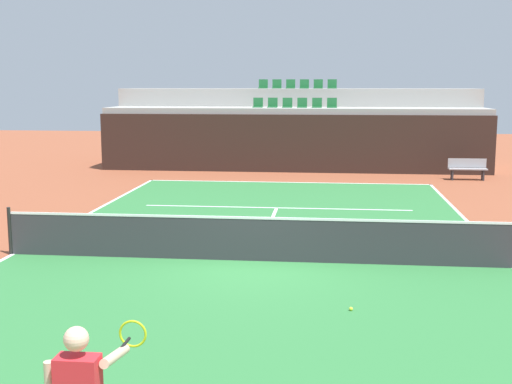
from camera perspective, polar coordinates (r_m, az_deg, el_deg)
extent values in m
plane|color=brown|center=(14.70, -0.20, -5.86)|extent=(80.00, 80.00, 0.00)
cube|color=#2D7238|center=(14.70, -0.20, -5.84)|extent=(11.00, 24.00, 0.01)
cube|color=white|center=(26.39, 2.70, 0.82)|extent=(11.00, 0.10, 0.00)
cube|color=white|center=(16.22, -19.78, -4.94)|extent=(0.10, 24.00, 0.00)
cube|color=white|center=(20.92, 1.76, -1.34)|extent=(8.26, 0.10, 0.00)
cube|color=white|center=(17.79, 0.96, -3.19)|extent=(0.10, 6.40, 0.00)
cube|color=black|center=(29.44, 3.11, 4.10)|extent=(17.05, 0.30, 2.50)
cube|color=#9E9E99|center=(30.78, 3.25, 4.55)|extent=(17.05, 2.40, 2.76)
cube|color=#9E9E99|center=(33.14, 3.47, 5.59)|extent=(17.05, 2.40, 3.59)
cube|color=#1E6633|center=(30.83, 0.14, 7.17)|extent=(0.44, 0.44, 0.04)
cube|color=#1E6633|center=(31.02, 0.18, 7.59)|extent=(0.44, 0.04, 0.40)
cube|color=#1E6633|center=(30.77, 1.39, 7.17)|extent=(0.44, 0.44, 0.04)
cube|color=#1E6633|center=(30.96, 1.42, 7.59)|extent=(0.44, 0.04, 0.40)
cube|color=#1E6633|center=(30.72, 2.64, 7.16)|extent=(0.44, 0.44, 0.04)
cube|color=#1E6633|center=(30.91, 2.67, 7.58)|extent=(0.44, 0.04, 0.40)
cube|color=#1E6633|center=(30.68, 3.90, 7.14)|extent=(0.44, 0.44, 0.04)
cube|color=#1E6633|center=(30.88, 3.92, 7.56)|extent=(0.44, 0.04, 0.40)
cube|color=#1E6633|center=(30.66, 5.16, 7.13)|extent=(0.44, 0.44, 0.04)
cube|color=#1E6633|center=(30.86, 5.17, 7.55)|extent=(0.44, 0.04, 0.40)
cube|color=#1E6633|center=(30.66, 6.41, 7.11)|extent=(0.44, 0.44, 0.04)
cube|color=#1E6633|center=(30.85, 6.42, 7.53)|extent=(0.44, 0.04, 0.40)
cube|color=#1E6633|center=(33.20, 0.59, 8.75)|extent=(0.44, 0.44, 0.04)
cube|color=#1E6633|center=(33.40, 0.62, 9.13)|extent=(0.44, 0.04, 0.40)
cube|color=#1E6633|center=(33.14, 1.75, 8.75)|extent=(0.44, 0.44, 0.04)
cube|color=#1E6633|center=(33.34, 1.78, 9.13)|extent=(0.44, 0.04, 0.40)
cube|color=#1E6633|center=(33.10, 2.92, 8.74)|extent=(0.44, 0.44, 0.04)
cube|color=#1E6633|center=(33.30, 2.94, 9.12)|extent=(0.44, 0.04, 0.40)
cube|color=#1E6633|center=(33.06, 4.09, 8.73)|extent=(0.44, 0.44, 0.04)
cube|color=#1E6633|center=(33.26, 4.10, 9.11)|extent=(0.44, 0.04, 0.40)
cube|color=#1E6633|center=(33.05, 5.26, 8.71)|extent=(0.44, 0.44, 0.04)
cube|color=#1E6633|center=(33.25, 5.27, 9.10)|extent=(0.44, 0.04, 0.40)
cube|color=#1E6633|center=(33.04, 6.43, 8.70)|extent=(0.44, 0.44, 0.04)
cube|color=#1E6633|center=(33.24, 6.44, 9.08)|extent=(0.44, 0.04, 0.40)
cylinder|color=black|center=(16.13, -20.04, -3.09)|extent=(0.08, 0.08, 1.07)
cube|color=#333338|center=(14.59, -0.20, -4.07)|extent=(10.90, 0.02, 0.92)
cube|color=white|center=(14.49, -0.20, -2.20)|extent=(10.90, 0.04, 0.05)
sphere|color=beige|center=(6.17, -14.91, -11.88)|extent=(0.22, 0.22, 0.22)
cylinder|color=beige|center=(6.45, -11.79, -13.38)|extent=(0.09, 0.63, 0.20)
cylinder|color=black|center=(6.71, -10.98, -12.44)|extent=(0.03, 0.28, 0.03)
torus|color=#BFD819|center=(6.95, -10.34, -11.67)|extent=(0.28, 0.02, 0.28)
cube|color=#99999E|center=(28.30, 17.41, 1.87)|extent=(1.50, 0.40, 0.05)
cube|color=#99999E|center=(28.45, 17.36, 2.35)|extent=(1.50, 0.04, 0.36)
cube|color=#2D2D33|center=(28.08, 16.24, 1.38)|extent=(0.06, 0.06, 0.42)
cube|color=#2D2D33|center=(28.32, 18.63, 1.33)|extent=(0.06, 0.06, 0.42)
cube|color=#2D2D33|center=(28.35, 16.14, 1.45)|extent=(0.06, 0.06, 0.42)
cube|color=#2D2D33|center=(28.59, 18.51, 1.40)|extent=(0.06, 0.06, 0.42)
sphere|color=#CCE033|center=(11.67, 8.01, -9.72)|extent=(0.07, 0.07, 0.07)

